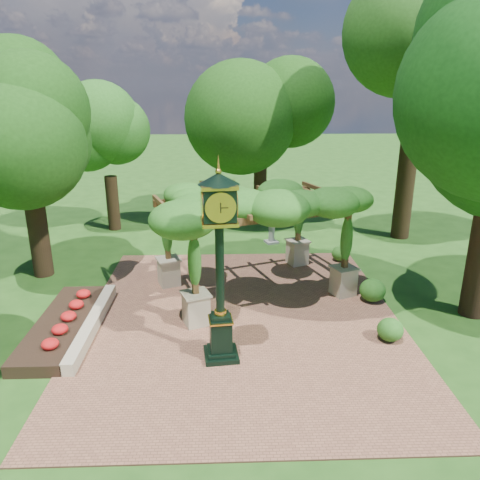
{
  "coord_description": "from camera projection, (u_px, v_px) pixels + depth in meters",
  "views": [
    {
      "loc": [
        -0.53,
        -12.43,
        7.18
      ],
      "look_at": [
        0.0,
        2.5,
        2.2
      ],
      "focal_mm": 35.0,
      "sensor_mm": 36.0,
      "label": 1
    }
  ],
  "objects": [
    {
      "name": "brick_plaza",
      "position": [
        242.0,
        319.0,
        15.02
      ],
      "size": [
        10.0,
        12.0,
        0.04
      ],
      "primitive_type": "cube",
      "color": "brown",
      "rests_on": "ground"
    },
    {
      "name": "tree_east_far",
      "position": [
        419.0,
        63.0,
        20.63
      ],
      "size": [
        5.03,
        5.03,
        11.82
      ],
      "color": "black",
      "rests_on": "ground"
    },
    {
      "name": "pedestal_clock",
      "position": [
        220.0,
        252.0,
        11.93
      ],
      "size": [
        1.13,
        1.13,
        5.23
      ],
      "rotation": [
        0.0,
        0.0,
        0.11
      ],
      "color": "black",
      "rests_on": "brick_plaza"
    },
    {
      "name": "shrub_front",
      "position": [
        390.0,
        330.0,
        13.64
      ],
      "size": [
        0.98,
        0.98,
        0.68
      ],
      "primitive_type": "ellipsoid",
      "rotation": [
        0.0,
        0.0,
        -0.36
      ],
      "color": "#255B1A",
      "rests_on": "brick_plaza"
    },
    {
      "name": "sundial",
      "position": [
        271.0,
        234.0,
        22.16
      ],
      "size": [
        0.71,
        0.71,
        1.01
      ],
      "rotation": [
        0.0,
        0.0,
        0.33
      ],
      "color": "#989990",
      "rests_on": "ground"
    },
    {
      "name": "shrub_mid",
      "position": [
        373.0,
        290.0,
        16.12
      ],
      "size": [
        1.15,
        1.15,
        0.8
      ],
      "primitive_type": "ellipsoid",
      "rotation": [
        0.0,
        0.0,
        -0.36
      ],
      "color": "#255A19",
      "rests_on": "brick_plaza"
    },
    {
      "name": "flower_bed",
      "position": [
        63.0,
        325.0,
        14.31
      ],
      "size": [
        1.5,
        5.0,
        0.36
      ],
      "primitive_type": "cube",
      "color": "red",
      "rests_on": "ground"
    },
    {
      "name": "border_wall",
      "position": [
        93.0,
        324.0,
        14.33
      ],
      "size": [
        0.35,
        5.0,
        0.4
      ],
      "primitive_type": "cube",
      "color": "#C6B793",
      "rests_on": "ground"
    },
    {
      "name": "shrub_back",
      "position": [
        340.0,
        253.0,
        19.86
      ],
      "size": [
        0.81,
        0.81,
        0.63
      ],
      "primitive_type": "ellipsoid",
      "rotation": [
        0.0,
        0.0,
        -0.17
      ],
      "color": "#2B621C",
      "rests_on": "brick_plaza"
    },
    {
      "name": "tree_north",
      "position": [
        261.0,
        122.0,
        25.14
      ],
      "size": [
        5.14,
        5.14,
        7.63
      ],
      "color": "#332114",
      "rests_on": "ground"
    },
    {
      "name": "pergola",
      "position": [
        255.0,
        203.0,
        16.14
      ],
      "size": [
        7.35,
        5.96,
        4.0
      ],
      "rotation": [
        0.0,
        0.0,
        0.37
      ],
      "color": "#B9AD8A",
      "rests_on": "brick_plaza"
    },
    {
      "name": "tree_west_near",
      "position": [
        23.0,
        121.0,
        16.71
      ],
      "size": [
        4.28,
        4.28,
        8.67
      ],
      "color": "black",
      "rests_on": "ground"
    },
    {
      "name": "ground",
      "position": [
        243.0,
        335.0,
        14.07
      ],
      "size": [
        120.0,
        120.0,
        0.0
      ],
      "primitive_type": "plane",
      "color": "#1E4714",
      "rests_on": "ground"
    },
    {
      "name": "tree_west_far",
      "position": [
        107.0,
        133.0,
        22.89
      ],
      "size": [
        3.77,
        3.77,
        7.19
      ],
      "color": "#302012",
      "rests_on": "ground"
    }
  ]
}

